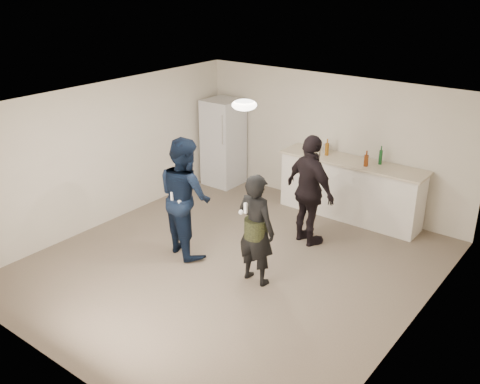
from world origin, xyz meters
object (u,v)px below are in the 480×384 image
Objects in this scene: counter at (350,190)px; woman at (256,229)px; fridge at (223,142)px; man at (185,197)px; spectator at (310,191)px; shaker at (325,148)px.

woman reaches higher than counter.
man reaches higher than fridge.
man is 1.03× the size of spectator.
man is (-1.47, -2.77, 0.43)m from counter.
counter is 1.36× the size of man.
fridge is 10.59× the size of shaker.
woman is at bearing -162.99° from man.
man is at bearing -117.93° from counter.
shaker is at bearing -48.80° from spectator.
fridge is at bearing -3.27° from spectator.
man is 1.15× the size of woman.
counter is 15.29× the size of shaker.
fridge is 0.94× the size of man.
man is at bearing -106.50° from shaker.
shaker is at bearing 4.62° from fridge.
fridge reaches higher than counter.
shaker is 3.00m from woman.
woman reaches higher than shaker.
counter is 2.83m from woman.
shaker is at bearing -76.90° from woman.
man is 2.01m from spectator.
spectator is at bearing -23.90° from fridge.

